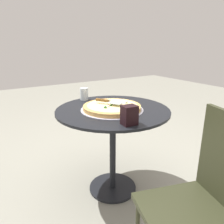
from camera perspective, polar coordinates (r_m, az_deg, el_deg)
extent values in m
plane|color=gray|center=(1.98, 0.18, -19.51)|extent=(10.00, 10.00, 0.00)
cylinder|color=black|center=(1.64, 0.20, 0.57)|extent=(0.87, 0.87, 0.02)
cylinder|color=black|center=(1.78, 0.19, -10.27)|extent=(0.05, 0.05, 0.68)
cylinder|color=black|center=(1.97, 0.18, -19.30)|extent=(0.40, 0.40, 0.02)
cylinder|color=silver|center=(1.62, 0.00, 0.71)|extent=(0.47, 0.47, 0.00)
cylinder|color=tan|center=(1.61, 0.00, 1.28)|extent=(0.43, 0.43, 0.03)
cylinder|color=#F4DD96|center=(1.61, 0.00, 1.84)|extent=(0.38, 0.38, 0.00)
sphere|color=#247521|center=(1.64, 0.76, 2.35)|extent=(0.02, 0.02, 0.02)
sphere|color=silver|center=(1.66, 3.83, 2.59)|extent=(0.02, 0.02, 0.02)
sphere|color=silver|center=(1.71, 0.55, 2.98)|extent=(0.02, 0.02, 0.02)
sphere|color=#EDE9C0|center=(1.73, -0.56, 3.16)|extent=(0.02, 0.02, 0.02)
sphere|color=beige|center=(1.59, 2.47, 1.86)|extent=(0.02, 0.02, 0.02)
sphere|color=silver|center=(1.56, -0.92, 1.57)|extent=(0.02, 0.02, 0.02)
sphere|color=#316A32|center=(1.53, -1.78, 1.23)|extent=(0.02, 0.02, 0.02)
sphere|color=#266F29|center=(1.59, -0.25, 1.84)|extent=(0.02, 0.02, 0.02)
cube|color=silver|center=(1.60, 0.79, 2.49)|extent=(0.13, 0.12, 0.00)
cube|color=brown|center=(1.64, -2.56, 3.14)|extent=(0.10, 0.08, 0.02)
cylinder|color=white|center=(1.91, -7.43, 4.78)|extent=(0.07, 0.07, 0.11)
cube|color=black|center=(1.31, 4.62, -0.84)|extent=(0.08, 0.10, 0.12)
cube|color=#30321E|center=(1.13, 19.82, -24.67)|extent=(0.51, 0.51, 0.03)
cylinder|color=#30321E|center=(1.47, 20.75, -25.30)|extent=(0.02, 0.02, 0.44)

